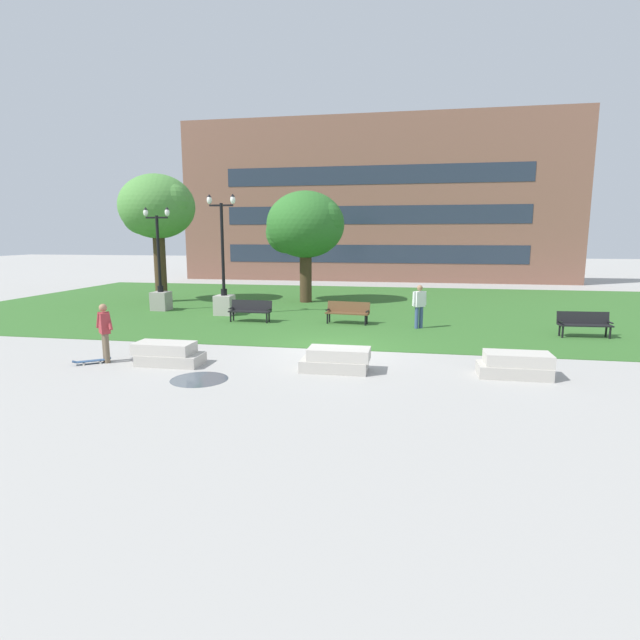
{
  "coord_description": "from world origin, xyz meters",
  "views": [
    {
      "loc": [
        2.39,
        -15.49,
        3.63
      ],
      "look_at": [
        -0.17,
        -1.4,
        1.2
      ],
      "focal_mm": 28.0,
      "sensor_mm": 36.0,
      "label": 1
    }
  ],
  "objects_px": {
    "concrete_block_center": "(168,354)",
    "park_bench_near_left": "(251,309)",
    "concrete_block_right": "(515,365)",
    "person_bystander_near_lawn": "(419,304)",
    "park_bench_far_left": "(584,323)",
    "lamp_post_center": "(224,291)",
    "concrete_block_left": "(336,360)",
    "park_bench_near_right": "(348,311)",
    "lamp_post_right": "(161,290)",
    "skateboard": "(92,361)",
    "person_skateboarder": "(105,329)"
  },
  "relations": [
    {
      "from": "concrete_block_center",
      "to": "park_bench_near_left",
      "type": "relative_size",
      "value": 1.05
    },
    {
      "from": "concrete_block_right",
      "to": "person_bystander_near_lawn",
      "type": "xyz_separation_m",
      "value": [
        -2.38,
        6.44,
        0.68
      ]
    },
    {
      "from": "park_bench_far_left",
      "to": "lamp_post_center",
      "type": "bearing_deg",
      "value": 170.26
    },
    {
      "from": "concrete_block_right",
      "to": "park_bench_near_left",
      "type": "height_order",
      "value": "park_bench_near_left"
    },
    {
      "from": "park_bench_near_left",
      "to": "lamp_post_center",
      "type": "height_order",
      "value": "lamp_post_center"
    },
    {
      "from": "park_bench_far_left",
      "to": "lamp_post_center",
      "type": "distance_m",
      "value": 14.81
    },
    {
      "from": "person_bystander_near_lawn",
      "to": "concrete_block_right",
      "type": "bearing_deg",
      "value": -69.74
    },
    {
      "from": "concrete_block_left",
      "to": "park_bench_near_right",
      "type": "bearing_deg",
      "value": 94.75
    },
    {
      "from": "park_bench_near_left",
      "to": "lamp_post_right",
      "type": "xyz_separation_m",
      "value": [
        -5.33,
        2.36,
        0.49
      ]
    },
    {
      "from": "lamp_post_center",
      "to": "skateboard",
      "type": "bearing_deg",
      "value": -93.36
    },
    {
      "from": "lamp_post_right",
      "to": "person_bystander_near_lawn",
      "type": "relative_size",
      "value": 2.89
    },
    {
      "from": "concrete_block_right",
      "to": "concrete_block_center",
      "type": "bearing_deg",
      "value": -177.24
    },
    {
      "from": "concrete_block_center",
      "to": "skateboard",
      "type": "relative_size",
      "value": 2.02
    },
    {
      "from": "concrete_block_left",
      "to": "skateboard",
      "type": "relative_size",
      "value": 1.97
    },
    {
      "from": "concrete_block_center",
      "to": "person_bystander_near_lawn",
      "type": "xyz_separation_m",
      "value": [
        7.1,
        6.9,
        0.68
      ]
    },
    {
      "from": "park_bench_far_left",
      "to": "lamp_post_center",
      "type": "xyz_separation_m",
      "value": [
        -14.58,
        2.5,
        0.57
      ]
    },
    {
      "from": "concrete_block_right",
      "to": "person_skateboarder",
      "type": "height_order",
      "value": "person_skateboarder"
    },
    {
      "from": "park_bench_near_left",
      "to": "park_bench_near_right",
      "type": "bearing_deg",
      "value": 3.57
    },
    {
      "from": "skateboard",
      "to": "lamp_post_right",
      "type": "xyz_separation_m",
      "value": [
        -3.04,
        9.88,
        0.94
      ]
    },
    {
      "from": "concrete_block_center",
      "to": "person_bystander_near_lawn",
      "type": "distance_m",
      "value": 9.92
    },
    {
      "from": "park_bench_near_left",
      "to": "lamp_post_right",
      "type": "distance_m",
      "value": 5.85
    },
    {
      "from": "concrete_block_right",
      "to": "lamp_post_center",
      "type": "distance_m",
      "value": 13.91
    },
    {
      "from": "park_bench_far_left",
      "to": "lamp_post_right",
      "type": "bearing_deg",
      "value": 169.64
    },
    {
      "from": "park_bench_near_left",
      "to": "park_bench_near_right",
      "type": "height_order",
      "value": "same"
    },
    {
      "from": "concrete_block_center",
      "to": "person_skateboarder",
      "type": "distance_m",
      "value": 1.99
    },
    {
      "from": "concrete_block_left",
      "to": "park_bench_near_right",
      "type": "height_order",
      "value": "park_bench_near_right"
    },
    {
      "from": "concrete_block_center",
      "to": "concrete_block_left",
      "type": "bearing_deg",
      "value": 2.09
    },
    {
      "from": "person_bystander_near_lawn",
      "to": "concrete_block_center",
      "type": "bearing_deg",
      "value": -135.83
    },
    {
      "from": "skateboard",
      "to": "lamp_post_right",
      "type": "distance_m",
      "value": 10.38
    },
    {
      "from": "lamp_post_right",
      "to": "person_bystander_near_lawn",
      "type": "distance_m",
      "value": 12.61
    },
    {
      "from": "lamp_post_right",
      "to": "lamp_post_center",
      "type": "bearing_deg",
      "value": -12.9
    },
    {
      "from": "person_skateboarder",
      "to": "lamp_post_center",
      "type": "xyz_separation_m",
      "value": [
        0.22,
        8.83,
        0.14
      ]
    },
    {
      "from": "concrete_block_right",
      "to": "lamp_post_right",
      "type": "distance_m",
      "value": 17.31
    },
    {
      "from": "concrete_block_center",
      "to": "skateboard",
      "type": "xyz_separation_m",
      "value": [
        -2.19,
        -0.32,
        -0.22
      ]
    },
    {
      "from": "park_bench_far_left",
      "to": "lamp_post_center",
      "type": "relative_size",
      "value": 0.34
    },
    {
      "from": "skateboard",
      "to": "lamp_post_center",
      "type": "xyz_separation_m",
      "value": [
        0.53,
        9.06,
        1.02
      ]
    },
    {
      "from": "person_skateboarder",
      "to": "skateboard",
      "type": "xyz_separation_m",
      "value": [
        -0.31,
        -0.24,
        -0.88
      ]
    },
    {
      "from": "skateboard",
      "to": "park_bench_near_left",
      "type": "height_order",
      "value": "park_bench_near_left"
    },
    {
      "from": "person_skateboarder",
      "to": "person_bystander_near_lawn",
      "type": "distance_m",
      "value": 11.37
    },
    {
      "from": "concrete_block_left",
      "to": "park_bench_near_left",
      "type": "height_order",
      "value": "park_bench_near_left"
    },
    {
      "from": "person_bystander_near_lawn",
      "to": "lamp_post_center",
      "type": "bearing_deg",
      "value": 168.07
    },
    {
      "from": "concrete_block_right",
      "to": "person_bystander_near_lawn",
      "type": "distance_m",
      "value": 6.9
    },
    {
      "from": "skateboard",
      "to": "park_bench_near_left",
      "type": "xyz_separation_m",
      "value": [
        2.29,
        7.52,
        0.45
      ]
    },
    {
      "from": "park_bench_near_right",
      "to": "person_skateboarder",
      "type": "bearing_deg",
      "value": -128.93
    },
    {
      "from": "skateboard",
      "to": "person_bystander_near_lawn",
      "type": "xyz_separation_m",
      "value": [
        9.29,
        7.21,
        0.9
      ]
    },
    {
      "from": "person_skateboarder",
      "to": "park_bench_near_left",
      "type": "relative_size",
      "value": 0.94
    },
    {
      "from": "concrete_block_center",
      "to": "concrete_block_right",
      "type": "relative_size",
      "value": 1.05
    },
    {
      "from": "person_skateboarder",
      "to": "park_bench_near_right",
      "type": "bearing_deg",
      "value": 51.07
    },
    {
      "from": "concrete_block_right",
      "to": "park_bench_near_left",
      "type": "distance_m",
      "value": 11.56
    },
    {
      "from": "park_bench_near_left",
      "to": "person_bystander_near_lawn",
      "type": "bearing_deg",
      "value": -2.54
    }
  ]
}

